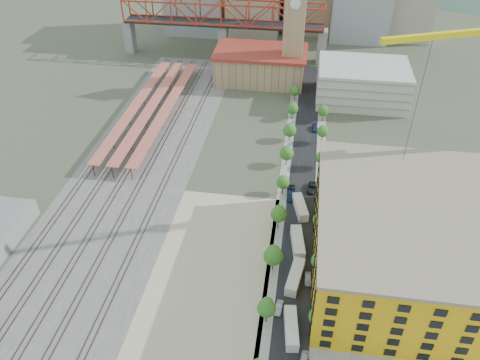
# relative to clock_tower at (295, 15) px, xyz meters

# --- Properties ---
(ground) EXTENTS (400.00, 400.00, 0.00)m
(ground) POSITION_rel_clock_tower_xyz_m (-8.00, -79.99, -28.70)
(ground) COLOR #474C38
(ground) RESTS_ON ground
(ballast_strip) EXTENTS (36.00, 165.00, 0.06)m
(ballast_strip) POSITION_rel_clock_tower_xyz_m (-44.00, -62.49, -28.67)
(ballast_strip) COLOR #605E59
(ballast_strip) RESTS_ON ground
(dirt_lot) EXTENTS (28.00, 67.00, 0.06)m
(dirt_lot) POSITION_rel_clock_tower_xyz_m (-12.00, -111.49, -28.67)
(dirt_lot) COLOR tan
(dirt_lot) RESTS_ON ground
(street_asphalt) EXTENTS (12.00, 170.00, 0.06)m
(street_asphalt) POSITION_rel_clock_tower_xyz_m (8.00, -64.99, -28.67)
(street_asphalt) COLOR black
(street_asphalt) RESTS_ON ground
(sidewalk_west) EXTENTS (3.00, 170.00, 0.04)m
(sidewalk_west) POSITION_rel_clock_tower_xyz_m (2.50, -64.99, -28.68)
(sidewalk_west) COLOR gray
(sidewalk_west) RESTS_ON ground
(sidewalk_east) EXTENTS (3.00, 170.00, 0.04)m
(sidewalk_east) POSITION_rel_clock_tower_xyz_m (13.50, -64.99, -28.68)
(sidewalk_east) COLOR gray
(sidewalk_east) RESTS_ON ground
(construction_pad) EXTENTS (50.00, 90.00, 0.06)m
(construction_pad) POSITION_rel_clock_tower_xyz_m (37.00, -99.99, -28.67)
(construction_pad) COLOR gray
(construction_pad) RESTS_ON ground
(rail_tracks) EXTENTS (26.56, 160.00, 0.18)m
(rail_tracks) POSITION_rel_clock_tower_xyz_m (-45.80, -62.49, -28.55)
(rail_tracks) COLOR #382B23
(rail_tracks) RESTS_ON ground
(platform_canopies) EXTENTS (16.00, 80.00, 4.12)m
(platform_canopies) POSITION_rel_clock_tower_xyz_m (-49.00, -34.99, -24.70)
(platform_canopies) COLOR #D06850
(platform_canopies) RESTS_ON ground
(station_hall) EXTENTS (38.00, 24.00, 13.10)m
(station_hall) POSITION_rel_clock_tower_xyz_m (-13.00, 2.01, -22.03)
(station_hall) COLOR tan
(station_hall) RESTS_ON ground
(clock_tower) EXTENTS (12.00, 12.00, 52.00)m
(clock_tower) POSITION_rel_clock_tower_xyz_m (0.00, 0.00, 0.00)
(clock_tower) COLOR tan
(clock_tower) RESTS_ON ground
(parking_garage) EXTENTS (34.00, 26.00, 14.00)m
(parking_garage) POSITION_rel_clock_tower_xyz_m (28.00, -9.99, -21.70)
(parking_garage) COLOR silver
(parking_garage) RESTS_ON ground
(truss_bridge) EXTENTS (94.00, 9.60, 25.60)m
(truss_bridge) POSITION_rel_clock_tower_xyz_m (-33.00, 25.01, -9.83)
(truss_bridge) COLOR gray
(truss_bridge) RESTS_ON ground
(construction_building) EXTENTS (44.60, 50.60, 18.80)m
(construction_building) POSITION_rel_clock_tower_xyz_m (34.00, -99.99, -19.29)
(construction_building) COLOR orange
(construction_building) RESTS_ON ground
(street_trees) EXTENTS (15.40, 124.40, 8.00)m
(street_trees) POSITION_rel_clock_tower_xyz_m (8.00, -74.99, -28.70)
(street_trees) COLOR #2F6A1F
(street_trees) RESTS_ON ground
(distant_hills) EXTENTS (647.00, 264.00, 227.00)m
(distant_hills) POSITION_rel_clock_tower_xyz_m (37.28, 180.01, -108.23)
(distant_hills) COLOR #4C6B59
(distant_hills) RESTS_ON ground
(site_trailer_a) EXTENTS (3.80, 10.14, 2.71)m
(site_trailer_a) POSITION_rel_clock_tower_xyz_m (8.00, -121.90, -27.34)
(site_trailer_a) COLOR silver
(site_trailer_a) RESTS_ON ground
(site_trailer_b) EXTENTS (4.33, 10.57, 2.81)m
(site_trailer_b) POSITION_rel_clock_tower_xyz_m (8.00, -107.70, -27.29)
(site_trailer_b) COLOR silver
(site_trailer_b) RESTS_ON ground
(site_trailer_c) EXTENTS (4.31, 10.70, 2.85)m
(site_trailer_c) POSITION_rel_clock_tower_xyz_m (8.00, -96.18, -27.27)
(site_trailer_c) COLOR silver
(site_trailer_c) RESTS_ON ground
(site_trailer_d) EXTENTS (5.04, 10.21, 2.70)m
(site_trailer_d) POSITION_rel_clock_tower_xyz_m (8.00, -82.01, -27.35)
(site_trailer_d) COLOR silver
(site_trailer_d) RESTS_ON ground
(car_1) EXTENTS (1.86, 4.21, 1.34)m
(car_1) POSITION_rel_clock_tower_xyz_m (5.00, -116.51, -28.03)
(car_1) COLOR #AAAAAF
(car_1) RESTS_ON ground
(car_2) EXTENTS (2.77, 5.38, 1.45)m
(car_2) POSITION_rel_clock_tower_xyz_m (5.00, -74.15, -27.97)
(car_2) COLOR black
(car_2) RESTS_ON ground
(car_3) EXTENTS (2.26, 5.32, 1.53)m
(car_3) POSITION_rel_clock_tower_xyz_m (5.00, -76.53, -27.93)
(car_3) COLOR navy
(car_3) RESTS_ON ground
(car_4) EXTENTS (2.18, 4.31, 1.41)m
(car_4) POSITION_rel_clock_tower_xyz_m (11.00, -128.46, -27.99)
(car_4) COLOR silver
(car_4) RESTS_ON ground
(car_5) EXTENTS (1.58, 4.05, 1.32)m
(car_5) POSITION_rel_clock_tower_xyz_m (11.00, -107.16, -28.04)
(car_5) COLOR #96969B
(car_5) RESTS_ON ground
(car_6) EXTENTS (3.18, 5.88, 1.57)m
(car_6) POSITION_rel_clock_tower_xyz_m (11.00, -71.97, -27.91)
(car_6) COLOR black
(car_6) RESTS_ON ground
(car_7) EXTENTS (2.29, 4.86, 1.37)m
(car_7) POSITION_rel_clock_tower_xyz_m (11.00, -36.72, -28.01)
(car_7) COLOR navy
(car_7) RESTS_ON ground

